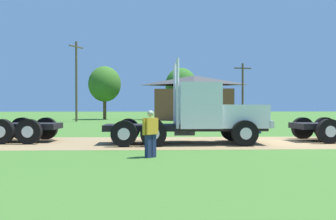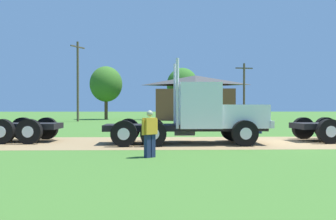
{
  "view_description": "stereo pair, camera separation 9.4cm",
  "coord_description": "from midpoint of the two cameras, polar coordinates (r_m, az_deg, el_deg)",
  "views": [
    {
      "loc": [
        -5.44,
        -15.88,
        1.71
      ],
      "look_at": [
        -4.92,
        -0.61,
        1.56
      ],
      "focal_mm": 35.56,
      "sensor_mm": 36.0,
      "label": 1
    },
    {
      "loc": [
        -5.34,
        -15.89,
        1.71
      ],
      "look_at": [
        -4.92,
        -0.61,
        1.56
      ],
      "focal_mm": 35.56,
      "sensor_mm": 36.0,
      "label": 2
    }
  ],
  "objects": [
    {
      "name": "ground_plane",
      "position": [
        16.86,
        16.79,
        -5.28
      ],
      "size": [
        200.0,
        200.0,
        0.0
      ],
      "primitive_type": "plane",
      "color": "#3D6927"
    },
    {
      "name": "dirt_track",
      "position": [
        16.86,
        16.79,
        -5.27
      ],
      "size": [
        120.0,
        5.58,
        0.01
      ],
      "primitive_type": "cube",
      "color": "olive",
      "rests_on": "ground_plane"
    },
    {
      "name": "truck_foreground_white",
      "position": [
        15.54,
        5.87,
        -0.88
      ],
      "size": [
        7.53,
        2.8,
        3.82
      ],
      "color": "black",
      "rests_on": "ground_plane"
    },
    {
      "name": "visitor_walking_mid",
      "position": [
        11.24,
        -3.26,
        -3.81
      ],
      "size": [
        0.53,
        0.47,
        1.59
      ],
      "color": "gold",
      "rests_on": "ground_plane"
    },
    {
      "name": "visitor_far_side",
      "position": [
        22.03,
        15.1,
        -1.53
      ],
      "size": [
        0.53,
        0.44,
        1.69
      ],
      "color": "#33723F",
      "rests_on": "ground_plane"
    },
    {
      "name": "shed_building",
      "position": [
        43.54,
        4.42,
        1.99
      ],
      "size": [
        10.84,
        7.01,
        5.8
      ],
      "color": "brown",
      "rests_on": "ground_plane"
    },
    {
      "name": "utility_pole_near",
      "position": [
        40.02,
        -15.5,
        5.09
      ],
      "size": [
        1.22,
        1.98,
        9.24
      ],
      "color": "#4E422F",
      "rests_on": "ground_plane"
    },
    {
      "name": "utility_pole_far",
      "position": [
        42.35,
        12.62,
        3.37
      ],
      "size": [
        2.2,
        0.44,
        7.09
      ],
      "color": "brown",
      "rests_on": "ground_plane"
    },
    {
      "name": "tree_left",
      "position": [
        45.4,
        -10.87,
        4.37
      ],
      "size": [
        4.32,
        4.32,
        7.12
      ],
      "color": "#513823",
      "rests_on": "ground_plane"
    },
    {
      "name": "tree_mid",
      "position": [
        48.49,
        2.18,
        4.27
      ],
      "size": [
        4.55,
        4.55,
        7.36
      ],
      "color": "#513823",
      "rests_on": "ground_plane"
    }
  ]
}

